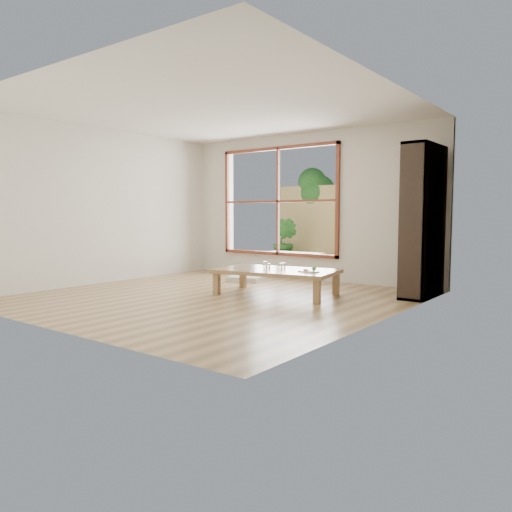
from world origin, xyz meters
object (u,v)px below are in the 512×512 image
Objects in this scene: low_table at (276,272)px; garden_bench at (296,255)px; food_tray at (310,271)px; bookshelf at (423,221)px.

low_table is 1.57× the size of garden_bench.
garden_bench is at bearing 143.07° from food_tray.
low_table is 0.87× the size of bookshelf.
garden_bench is (-1.34, 2.62, 0.01)m from low_table.
bookshelf is 1.81× the size of garden_bench.
low_table is at bearing -65.18° from garden_bench.
bookshelf reaches higher than low_table.
food_tray is (0.55, 0.00, 0.06)m from low_table.
food_tray is 0.24× the size of garden_bench.
food_tray is 3.23m from garden_bench.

